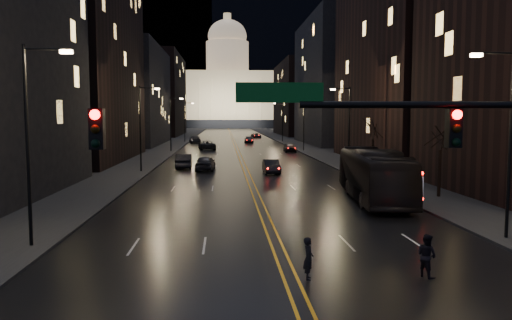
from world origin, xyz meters
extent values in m
cube|color=black|center=(0.00, 130.00, 0.01)|extent=(20.00, 320.00, 0.02)
cube|color=black|center=(-14.00, 130.00, 0.08)|extent=(8.00, 320.00, 0.16)
cube|color=black|center=(14.00, 130.00, 0.08)|extent=(8.00, 320.00, 0.16)
cube|color=orange|center=(0.00, 130.00, 0.03)|extent=(0.62, 320.00, 0.01)
cube|color=black|center=(-21.00, 54.00, 14.00)|extent=(12.00, 30.00, 28.00)
cube|color=black|center=(-21.00, 92.00, 10.00)|extent=(12.00, 34.00, 20.00)
cube|color=black|center=(-21.00, 140.00, 12.00)|extent=(12.00, 40.00, 24.00)
cube|color=black|center=(21.00, 50.00, 19.00)|extent=(12.00, 30.00, 38.00)
cube|color=black|center=(21.00, 92.00, 13.00)|extent=(12.00, 34.00, 26.00)
cube|color=black|center=(21.00, 140.00, 11.00)|extent=(12.00, 40.00, 22.00)
cube|color=black|center=(40.00, 380.00, 65.00)|extent=(520.00, 60.00, 130.00)
cube|color=black|center=(0.00, 250.00, 2.00)|extent=(90.00, 50.00, 4.00)
cube|color=#DFBF81|center=(0.00, 250.00, 16.00)|extent=(80.00, 36.00, 24.00)
cylinder|color=beige|center=(0.00, 250.00, 36.00)|extent=(22.00, 22.00, 16.00)
ellipsoid|color=beige|center=(0.00, 250.00, 47.00)|extent=(20.00, 20.00, 17.00)
cylinder|color=#DFBF81|center=(0.00, 250.00, 55.50)|extent=(4.00, 4.00, 6.00)
cube|color=black|center=(-5.50, 0.00, 5.60)|extent=(0.35, 0.30, 1.00)
cube|color=black|center=(3.50, 0.00, 5.60)|extent=(0.35, 0.30, 1.00)
sphere|color=#FF0705|center=(-5.50, -0.18, 5.95)|extent=(0.24, 0.24, 0.24)
sphere|color=#FF0705|center=(3.50, -0.18, 5.95)|extent=(0.24, 0.24, 0.24)
cube|color=#053F14|center=(-1.00, 0.00, 6.50)|extent=(2.20, 0.06, 0.50)
cylinder|color=black|center=(11.00, 10.00, 4.50)|extent=(0.16, 0.16, 9.00)
cylinder|color=black|center=(10.10, 10.00, 8.80)|extent=(1.80, 0.10, 0.10)
cube|color=#FBCC97|center=(9.20, 10.00, 8.70)|extent=(0.50, 0.25, 0.15)
cylinder|color=black|center=(-11.00, 10.00, 4.50)|extent=(0.16, 0.16, 9.00)
cylinder|color=black|center=(-10.10, 10.00, 8.80)|extent=(1.80, 0.10, 0.10)
cube|color=#FBCC97|center=(-9.20, 10.00, 8.70)|extent=(0.50, 0.25, 0.15)
cylinder|color=black|center=(11.00, 40.00, 4.50)|extent=(0.16, 0.16, 9.00)
cylinder|color=black|center=(10.10, 40.00, 8.80)|extent=(1.80, 0.10, 0.10)
cube|color=#FBCC97|center=(9.20, 40.00, 8.70)|extent=(0.50, 0.25, 0.15)
cylinder|color=black|center=(-11.00, 40.00, 4.50)|extent=(0.16, 0.16, 9.00)
cylinder|color=black|center=(-10.10, 40.00, 8.80)|extent=(1.80, 0.10, 0.10)
cube|color=#FBCC97|center=(-9.20, 40.00, 8.70)|extent=(0.50, 0.25, 0.15)
cylinder|color=black|center=(11.00, 70.00, 4.50)|extent=(0.16, 0.16, 9.00)
cylinder|color=black|center=(10.10, 70.00, 8.80)|extent=(1.80, 0.10, 0.10)
cube|color=#FBCC97|center=(9.20, 70.00, 8.70)|extent=(0.50, 0.25, 0.15)
cylinder|color=black|center=(-11.00, 70.00, 4.50)|extent=(0.16, 0.16, 9.00)
cylinder|color=black|center=(-10.10, 70.00, 8.80)|extent=(1.80, 0.10, 0.10)
cube|color=#FBCC97|center=(-9.20, 70.00, 8.70)|extent=(0.50, 0.25, 0.15)
cylinder|color=black|center=(11.00, 100.00, 4.50)|extent=(0.16, 0.16, 9.00)
cylinder|color=black|center=(10.10, 100.00, 8.80)|extent=(1.80, 0.10, 0.10)
cube|color=#FBCC97|center=(9.20, 100.00, 8.70)|extent=(0.50, 0.25, 0.15)
cylinder|color=black|center=(-11.00, 100.00, 4.50)|extent=(0.16, 0.16, 9.00)
cylinder|color=black|center=(-10.10, 100.00, 8.80)|extent=(1.80, 0.10, 0.10)
cube|color=#FBCC97|center=(-9.20, 100.00, 8.70)|extent=(0.50, 0.25, 0.15)
cylinder|color=black|center=(13.00, 22.00, 1.75)|extent=(0.24, 0.24, 3.50)
cylinder|color=black|center=(13.00, 38.00, 1.75)|extent=(0.24, 0.24, 3.50)
imported|color=black|center=(8.08, 21.54, 1.80)|extent=(4.24, 13.12, 3.59)
imported|color=black|center=(-4.36, 41.54, 0.83)|extent=(2.25, 5.00, 1.67)
imported|color=black|center=(-6.87, 44.02, 0.82)|extent=(1.94, 5.04, 1.64)
imported|color=black|center=(-5.25, 74.96, 0.81)|extent=(3.36, 6.10, 1.62)
imported|color=black|center=(-8.50, 95.91, 0.81)|extent=(2.90, 5.78, 1.61)
imported|color=black|center=(2.50, 38.25, 0.72)|extent=(1.57, 4.40, 1.44)
imported|color=black|center=(8.50, 68.65, 0.79)|extent=(1.96, 4.67, 1.58)
imported|color=black|center=(3.17, 95.38, 0.71)|extent=(2.30, 5.03, 1.43)
imported|color=black|center=(6.43, 121.32, 0.64)|extent=(2.73, 4.85, 1.28)
imported|color=black|center=(0.64, 5.00, 0.78)|extent=(0.44, 0.61, 1.56)
imported|color=black|center=(5.02, 5.00, 0.81)|extent=(0.74, 0.89, 1.61)
camera|label=1|loc=(-2.41, -12.46, 5.92)|focal=35.00mm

